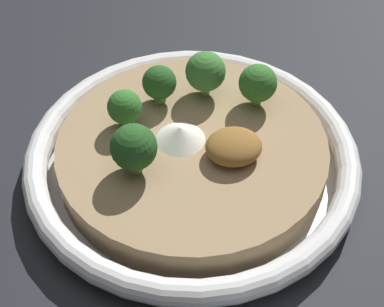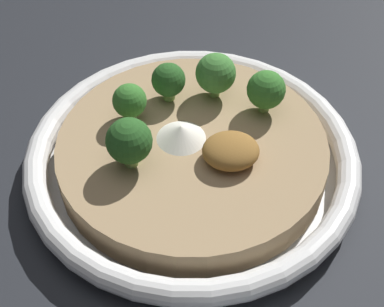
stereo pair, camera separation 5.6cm
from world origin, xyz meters
The scene contains 9 objects.
ground_plane centered at (0.00, 0.00, 0.00)m, with size 6.00×6.00×0.00m, color #23262B.
risotto_bowl centered at (0.00, 0.00, 0.02)m, with size 0.32×0.32×0.04m.
cheese_sprinkle centered at (0.01, -0.01, 0.05)m, with size 0.05×0.05×0.02m.
crispy_onion_garnish centered at (-0.03, 0.03, 0.05)m, with size 0.05×0.05×0.02m.
broccoli_front centered at (-0.03, -0.07, 0.07)m, with size 0.04×0.04×0.05m.
broccoli_front_left centered at (-0.08, -0.04, 0.07)m, with size 0.04×0.04×0.05m.
broccoli_front_right centered at (0.02, -0.06, 0.06)m, with size 0.03×0.03×0.04m.
broccoli_back_right centered at (0.06, 0.02, 0.07)m, with size 0.04×0.04×0.05m.
broccoli_right centered at (0.06, -0.04, 0.06)m, with size 0.03×0.03×0.04m.
Camera 2 is at (0.04, 0.39, 0.43)m, focal length 55.00 mm.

